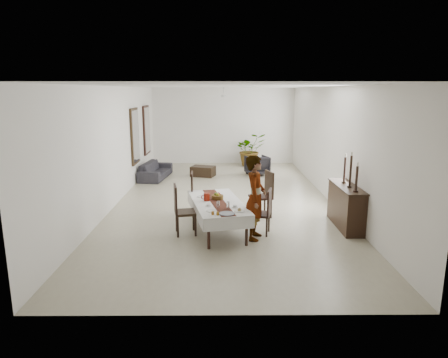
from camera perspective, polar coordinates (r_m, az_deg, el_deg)
floor at (r=11.48m, az=0.04°, el=-3.05°), size 6.00×12.00×0.00m
ceiling at (r=11.06m, az=0.04°, el=13.13°), size 6.00×12.00×0.02m
wall_back at (r=17.12m, az=-0.10°, el=7.57°), size 6.00×0.02×3.20m
wall_front at (r=5.27m, az=0.51°, el=-3.89°), size 6.00×0.02×3.20m
wall_left at (r=11.53m, az=-15.08°, el=4.70°), size 0.02×12.00×3.20m
wall_right at (r=11.58m, az=15.12°, el=4.73°), size 0.02×12.00×3.20m
dining_table_top at (r=8.88m, az=-0.93°, el=-3.46°), size 1.31×2.26×0.04m
table_leg_fl at (r=7.98m, az=-2.20°, el=-7.87°), size 0.07×0.07×0.62m
table_leg_fr at (r=8.14m, az=3.24°, el=-7.45°), size 0.07×0.07×0.62m
table_leg_bl at (r=9.87m, az=-4.33°, el=-3.85°), size 0.07×0.07×0.62m
table_leg_br at (r=10.00m, az=0.10°, el=-3.59°), size 0.07×0.07×0.62m
tablecloth_top at (r=8.88m, az=-0.93°, el=-3.29°), size 1.50×2.45×0.01m
tablecloth_drape_left at (r=8.83m, az=-4.22°, el=-4.28°), size 0.49×2.23×0.27m
tablecloth_drape_right at (r=9.03m, az=2.30°, el=-3.88°), size 0.49×2.23×0.27m
tablecloth_drape_near at (r=7.85m, az=0.76°, el=-6.41°), size 1.02×0.23×0.27m
tablecloth_drape_far at (r=9.99m, az=-2.24°, el=-2.26°), size 1.02×0.23×0.27m
table_runner at (r=8.87m, az=-0.93°, el=-3.25°), size 0.77×2.23×0.00m
red_pitcher at (r=8.94m, az=-2.49°, el=-2.57°), size 0.16×0.16×0.18m
pitcher_handle at (r=8.92m, az=-2.97°, el=-2.59°), size 0.11×0.04×0.11m
wine_glass_near at (r=8.34m, az=0.59°, el=-3.77°), size 0.06×0.06×0.15m
wine_glass_mid at (r=8.38m, az=-0.85°, el=-3.69°), size 0.06×0.06×0.15m
teacup_right at (r=8.43m, az=1.58°, el=-3.94°), size 0.08×0.08×0.05m
saucer_right at (r=8.43m, az=1.58°, el=-4.08°), size 0.13×0.13×0.01m
teacup_left at (r=8.53m, az=-2.26°, el=-3.74°), size 0.08×0.08×0.05m
saucer_left at (r=8.53m, az=-2.25°, el=-3.88°), size 0.13×0.13×0.01m
plate_near_right at (r=8.19m, az=2.21°, el=-4.57°), size 0.21×0.21×0.01m
bread_near_right at (r=8.19m, az=2.21°, el=-4.41°), size 0.08×0.08×0.08m
plate_near_left at (r=8.20m, az=-1.81°, el=-4.56°), size 0.21×0.21×0.01m
plate_far_left at (r=9.28m, az=-3.25°, el=-2.52°), size 0.21×0.21×0.01m
serving_tray at (r=8.00m, az=0.42°, el=-4.97°), size 0.32×0.32×0.02m
jam_jar_a at (r=7.93m, az=-0.91°, el=-4.95°), size 0.06×0.06×0.07m
jam_jar_b at (r=7.96m, az=-1.61°, el=-4.88°), size 0.06×0.06×0.07m
fruit_basket at (r=9.08m, az=-0.94°, el=-2.60°), size 0.27×0.27×0.09m
fruit_red at (r=9.08m, az=-0.80°, el=-2.16°), size 0.08×0.08×0.08m
fruit_green at (r=9.08m, az=-1.19°, el=-2.17°), size 0.07×0.07×0.07m
fruit_yellow at (r=9.02m, az=-0.88°, el=-2.27°), size 0.07×0.07×0.07m
chair_right_near_seat at (r=8.78m, az=5.18°, el=-5.02°), size 0.52×0.52×0.05m
chair_right_near_leg_fl at (r=8.67m, az=6.11°, el=-6.93°), size 0.05×0.05×0.42m
chair_right_near_leg_fr at (r=9.00m, az=6.43°, el=-6.20°), size 0.05×0.05×0.42m
chair_right_near_leg_bl at (r=8.72m, az=3.82°, el=-6.76°), size 0.05×0.05×0.42m
chair_right_near_leg_br at (r=9.05m, az=4.23°, el=-6.04°), size 0.05×0.05×0.42m
chair_right_near_back at (r=8.67m, az=6.49°, el=-3.27°), size 0.15×0.42×0.54m
chair_right_far_seat at (r=9.94m, az=5.27°, el=-2.58°), size 0.61×0.61×0.06m
chair_right_far_leg_fl at (r=9.91m, az=6.74°, el=-4.26°), size 0.06×0.06×0.48m
chair_right_far_leg_fr at (r=10.26m, az=5.83°, el=-3.65°), size 0.06×0.06×0.48m
chair_right_far_leg_bl at (r=9.76m, az=4.62°, el=-4.48°), size 0.06×0.06×0.48m
chair_right_far_leg_br at (r=10.11m, az=3.77°, el=-3.85°), size 0.06×0.06×0.48m
chair_right_far_back at (r=9.94m, az=6.48°, el=-0.63°), size 0.19×0.48×0.62m
chair_left_near_seat at (r=8.77m, az=-5.50°, el=-4.78°), size 0.54×0.54×0.05m
chair_left_near_leg_fl at (r=9.01m, az=-6.80°, el=-6.04°), size 0.05×0.05×0.46m
chair_left_near_leg_fr at (r=8.65m, az=-6.61°, el=-6.84°), size 0.05×0.05×0.46m
chair_left_near_leg_bl at (r=9.04m, az=-4.37°, el=-5.92°), size 0.05×0.05×0.46m
chair_left_near_leg_br at (r=8.68m, az=-4.08°, el=-6.71°), size 0.05×0.05×0.46m
chair_left_near_back at (r=8.66m, az=-6.94°, el=-2.83°), size 0.13×0.47×0.59m
chair_left_far_seat at (r=10.01m, az=-3.33°, el=-2.52°), size 0.49×0.49×0.05m
chair_left_far_leg_fl at (r=10.27m, az=-4.38°, el=-3.65°), size 0.05×0.05×0.46m
chair_left_far_leg_fr at (r=9.90m, az=-4.43°, el=-4.27°), size 0.05×0.05×0.46m
chair_left_far_leg_bl at (r=10.27m, az=-2.24°, el=-3.63°), size 0.05×0.05×0.46m
chair_left_far_leg_br at (r=9.90m, az=-2.21°, el=-4.25°), size 0.05×0.05×0.46m
chair_left_far_back at (r=9.94m, az=-4.59°, el=-0.75°), size 0.06×0.47×0.60m
woman at (r=8.37m, az=4.51°, el=-2.69°), size 0.57×0.73×1.79m
sideboard_body at (r=9.61m, az=17.00°, el=-3.83°), size 0.42×1.57×0.94m
sideboard_top at (r=9.48m, az=17.19°, el=-1.00°), size 0.46×1.64×0.03m
candlestick_near_base at (r=8.94m, az=18.30°, el=-1.67°), size 0.10×0.10×0.03m
candlestick_near_shaft at (r=8.88m, az=18.42°, el=0.07°), size 0.05×0.05×0.52m
candlestick_near_candle at (r=8.83m, az=18.55°, el=2.00°), size 0.04×0.04×0.08m
candlestick_mid_base at (r=9.33m, az=17.49°, el=-1.04°), size 0.10×0.10×0.03m
candlestick_mid_shaft at (r=9.26m, az=17.63°, el=1.11°), size 0.05×0.05×0.68m
candlestick_mid_candle at (r=9.19m, az=17.79°, el=3.45°), size 0.04×0.04×0.08m
candlestick_far_base at (r=9.72m, az=16.75°, el=-0.45°), size 0.10×0.10×0.03m
candlestick_far_shaft at (r=9.66m, az=16.86°, el=1.31°), size 0.05×0.05×0.58m
candlestick_far_candle at (r=9.60m, az=16.99°, el=3.24°), size 0.04×0.04×0.08m
sofa at (r=14.53m, az=-9.75°, el=1.25°), size 1.00×2.03×0.57m
armchair at (r=14.90m, az=4.75°, el=1.95°), size 0.96×0.98×0.71m
coffee_table at (r=14.67m, az=-3.02°, el=1.12°), size 0.96×0.78×0.37m
potted_plant at (r=16.67m, az=3.75°, el=4.23°), size 1.49×1.38×1.36m
mirror_frame_near at (r=13.65m, az=-12.62°, el=5.99°), size 0.06×1.05×1.85m
mirror_glass_near at (r=13.64m, az=-12.48°, el=6.00°), size 0.01×0.90×1.70m
mirror_frame_far at (r=15.70m, az=-11.02°, el=6.89°), size 0.06×1.05×1.85m
mirror_glass_far at (r=15.69m, az=-10.90°, el=6.89°), size 0.01×0.90×1.70m
fan_rod at (r=14.06m, az=-0.05°, el=12.60°), size 0.04×0.04×0.20m
fan_hub at (r=14.06m, az=-0.05°, el=11.79°), size 0.16×0.16×0.08m
fan_blade_n at (r=14.41m, az=-0.05°, el=11.81°), size 0.10×0.55×0.01m
fan_blade_s at (r=13.71m, az=-0.04°, el=11.77°), size 0.10×0.55×0.01m
fan_blade_e at (r=14.07m, az=1.41°, el=11.78°), size 0.55×0.10×0.01m
fan_blade_w at (r=14.06m, az=-1.50°, el=11.78°), size 0.55×0.10×0.01m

